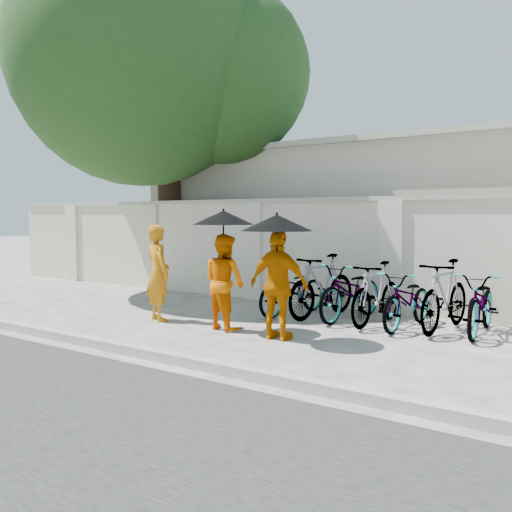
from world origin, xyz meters
The scene contains 17 objects.
ground centered at (0.00, 0.00, 0.00)m, with size 80.00×80.00×0.00m, color #B3B1AC.
kerb centered at (0.00, -1.70, 0.06)m, with size 40.00×0.16×0.12m, color #A4A290.
compound_wall centered at (1.00, 3.20, 1.00)m, with size 20.00×0.30×2.00m, color silver.
building_behind centered at (2.00, 7.00, 1.60)m, with size 14.00×6.00×3.20m, color beige.
shade_tree centered at (-3.66, 2.97, 5.10)m, with size 6.70×6.20×8.20m.
monk_left centered at (-0.84, 0.17, 0.79)m, with size 0.58×0.38×1.58m, color #C16D0C.
monk_center centered at (0.49, 0.25, 0.73)m, with size 0.71×0.55×1.46m, color #E16300.
parasol_center centered at (0.54, 0.17, 1.70)m, with size 0.93×0.93×0.98m.
monk_right centered at (1.59, 0.10, 0.77)m, with size 0.90×0.38×1.54m, color #C06000.
parasol_right centered at (1.61, 0.02, 1.63)m, with size 0.99×0.99×0.87m.
bike_0 centered at (0.69, 1.93, 0.45)m, with size 0.60×1.71×0.90m, color gray.
bike_1 centered at (1.21, 2.02, 0.54)m, with size 0.51×1.79×1.08m, color gray.
bike_2 centered at (1.73, 2.08, 0.48)m, with size 0.63×1.81×0.95m, color gray.
bike_3 centered at (2.25, 1.92, 0.50)m, with size 0.47×1.67×1.00m, color gray.
bike_4 centered at (2.76, 1.92, 0.44)m, with size 0.59×1.69×0.89m, color gray.
bike_5 centered at (3.28, 2.05, 0.54)m, with size 0.51×1.79×1.08m, color gray.
bike_6 centered at (3.80, 2.10, 0.46)m, with size 0.61×1.75×0.92m, color gray.
Camera 1 is at (5.93, -6.46, 1.72)m, focal length 40.00 mm.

